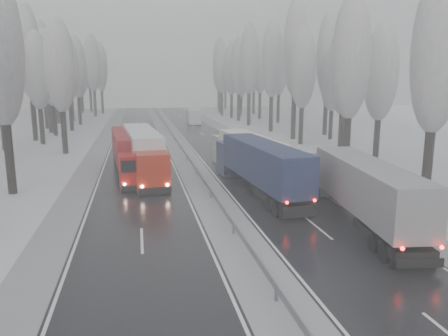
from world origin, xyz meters
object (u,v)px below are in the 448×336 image
object	(u,v)px
truck_cream_box	(246,152)
box_truck_distant	(194,117)
truck_grey_tarp	(359,186)
truck_blue_box	(258,163)
truck_red_white	(143,150)
truck_red_red	(128,150)

from	to	relation	value
truck_cream_box	box_truck_distant	size ratio (longest dim) A/B	1.95
truck_cream_box	box_truck_distant	world-z (taller)	truck_cream_box
truck_grey_tarp	truck_blue_box	distance (m)	9.32
truck_cream_box	truck_grey_tarp	bearing A→B (deg)	-79.94
truck_red_white	truck_grey_tarp	bearing A→B (deg)	-57.04
truck_grey_tarp	truck_blue_box	bearing A→B (deg)	123.91
truck_grey_tarp	truck_red_white	distance (m)	21.13
truck_grey_tarp	truck_cream_box	xyz separation A→B (m)	(-3.71, 14.15, -0.06)
truck_red_white	truck_red_red	xyz separation A→B (m)	(-1.43, 1.26, -0.22)
truck_blue_box	truck_red_red	distance (m)	14.01
truck_cream_box	truck_blue_box	bearing A→B (deg)	-99.65
box_truck_distant	truck_red_white	xyz separation A→B (m)	(-10.84, -47.32, 0.95)
truck_red_red	box_truck_distant	bearing A→B (deg)	70.00
truck_red_white	truck_red_red	distance (m)	1.92
box_truck_distant	truck_red_red	bearing A→B (deg)	-102.23
box_truck_distant	truck_blue_box	bearing A→B (deg)	-89.45
truck_blue_box	truck_red_red	bearing A→B (deg)	131.88
truck_grey_tarp	truck_red_white	bearing A→B (deg)	134.92
box_truck_distant	truck_red_white	world-z (taller)	truck_red_white
truck_blue_box	truck_red_white	xyz separation A→B (m)	(-8.77, 8.35, 0.04)
box_truck_distant	truck_grey_tarp	bearing A→B (deg)	-85.39
truck_cream_box	box_truck_distant	bearing A→B (deg)	83.57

